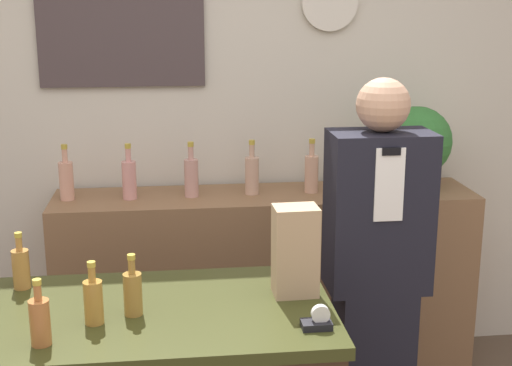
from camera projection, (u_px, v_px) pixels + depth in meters
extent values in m
cube|color=beige|center=(214.00, 103.00, 3.56)|extent=(5.20, 0.06, 2.70)
cube|color=#413637|center=(121.00, 33.00, 3.38)|extent=(0.79, 0.02, 0.51)
cylinder|color=beige|center=(330.00, 2.00, 3.46)|extent=(0.28, 0.03, 0.28)
cube|color=brown|center=(265.00, 285.00, 3.54)|extent=(2.03, 0.42, 0.94)
cube|color=#2E3114|center=(130.00, 316.00, 2.25)|extent=(1.29, 0.66, 0.04)
cube|color=black|center=(378.00, 212.00, 2.79)|extent=(0.40, 0.24, 0.63)
cube|color=white|center=(389.00, 185.00, 2.63)|extent=(0.11, 0.01, 0.28)
cube|color=black|center=(391.00, 152.00, 2.60)|extent=(0.07, 0.01, 0.03)
sphere|color=tan|center=(383.00, 105.00, 2.68)|extent=(0.21, 0.21, 0.21)
cylinder|color=#9E998E|center=(414.00, 180.00, 3.48)|extent=(0.16, 0.16, 0.10)
sphere|color=#2D6B2D|center=(417.00, 141.00, 3.44)|extent=(0.34, 0.34, 0.34)
cube|color=tan|center=(295.00, 251.00, 2.33)|extent=(0.15, 0.11, 0.30)
cube|color=black|center=(316.00, 325.00, 2.12)|extent=(0.09, 0.06, 0.02)
cylinder|color=silver|center=(321.00, 314.00, 2.11)|extent=(0.06, 0.02, 0.06)
cylinder|color=#A47135|center=(21.00, 269.00, 2.40)|extent=(0.06, 0.06, 0.13)
cylinder|color=#A47135|center=(19.00, 244.00, 2.38)|extent=(0.02, 0.02, 0.05)
cylinder|color=#B29933|center=(18.00, 235.00, 2.37)|extent=(0.03, 0.03, 0.02)
cylinder|color=#A26131|center=(40.00, 323.00, 2.00)|extent=(0.06, 0.06, 0.13)
cylinder|color=#A26131|center=(38.00, 293.00, 1.98)|extent=(0.02, 0.02, 0.05)
cylinder|color=#B29933|center=(37.00, 282.00, 1.97)|extent=(0.03, 0.03, 0.02)
cylinder|color=#A37530|center=(94.00, 302.00, 2.14)|extent=(0.06, 0.06, 0.13)
cylinder|color=#A37530|center=(92.00, 274.00, 2.11)|extent=(0.02, 0.02, 0.05)
cylinder|color=#B29933|center=(91.00, 264.00, 2.11)|extent=(0.03, 0.03, 0.02)
cylinder|color=olive|center=(133.00, 294.00, 2.20)|extent=(0.06, 0.06, 0.13)
cylinder|color=olive|center=(132.00, 267.00, 2.17)|extent=(0.02, 0.02, 0.05)
cylinder|color=#B29933|center=(131.00, 257.00, 2.17)|extent=(0.03, 0.03, 0.02)
cylinder|color=tan|center=(66.00, 181.00, 3.31)|extent=(0.07, 0.07, 0.18)
cylinder|color=tan|center=(65.00, 156.00, 3.28)|extent=(0.03, 0.03, 0.06)
cylinder|color=#B29933|center=(64.00, 147.00, 3.26)|extent=(0.03, 0.03, 0.02)
cylinder|color=tan|center=(129.00, 180.00, 3.32)|extent=(0.07, 0.07, 0.18)
cylinder|color=tan|center=(128.00, 155.00, 3.29)|extent=(0.03, 0.03, 0.06)
cylinder|color=#B29933|center=(128.00, 146.00, 3.28)|extent=(0.03, 0.03, 0.02)
cylinder|color=tan|center=(191.00, 178.00, 3.36)|extent=(0.07, 0.07, 0.18)
cylinder|color=tan|center=(191.00, 153.00, 3.33)|extent=(0.03, 0.03, 0.06)
cylinder|color=#B29933|center=(191.00, 144.00, 3.32)|extent=(0.03, 0.03, 0.02)
cylinder|color=tan|center=(252.00, 176.00, 3.41)|extent=(0.07, 0.07, 0.18)
cylinder|color=tan|center=(252.00, 151.00, 3.38)|extent=(0.03, 0.03, 0.06)
cylinder|color=#B29933|center=(252.00, 142.00, 3.36)|extent=(0.03, 0.03, 0.02)
cylinder|color=tan|center=(311.00, 174.00, 3.44)|extent=(0.07, 0.07, 0.18)
cylinder|color=tan|center=(312.00, 150.00, 3.41)|extent=(0.03, 0.03, 0.06)
cylinder|color=#B29933|center=(312.00, 141.00, 3.40)|extent=(0.03, 0.03, 0.02)
cylinder|color=tan|center=(371.00, 173.00, 3.45)|extent=(0.07, 0.07, 0.18)
cylinder|color=tan|center=(372.00, 149.00, 3.42)|extent=(0.03, 0.03, 0.06)
cylinder|color=#B29933|center=(372.00, 140.00, 3.41)|extent=(0.03, 0.03, 0.02)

